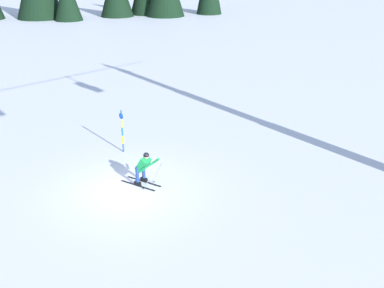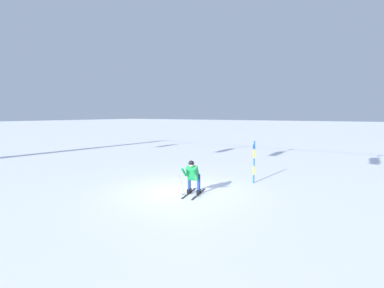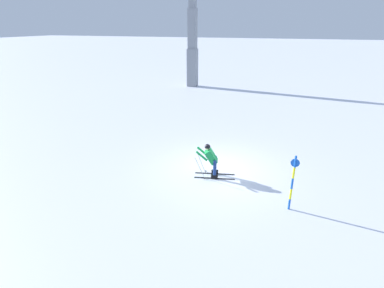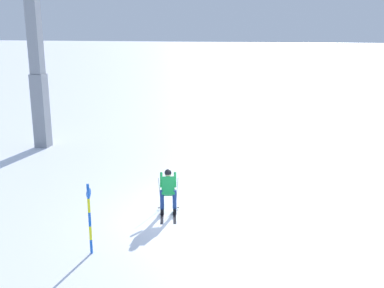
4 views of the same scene
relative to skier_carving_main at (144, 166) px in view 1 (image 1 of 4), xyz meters
name	(u,v)px [view 1 (image 1 of 4)]	position (x,y,z in m)	size (l,w,h in m)	color
ground_plane	(128,190)	(0.73, -0.11, -0.81)	(260.00, 260.00, 0.00)	white
skier_carving_main	(144,166)	(0.00, 0.00, 0.00)	(0.94, 1.71, 1.54)	black
trail_marker_pole	(122,130)	(-1.40, -3.15, 0.26)	(0.07, 0.28, 1.97)	blue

